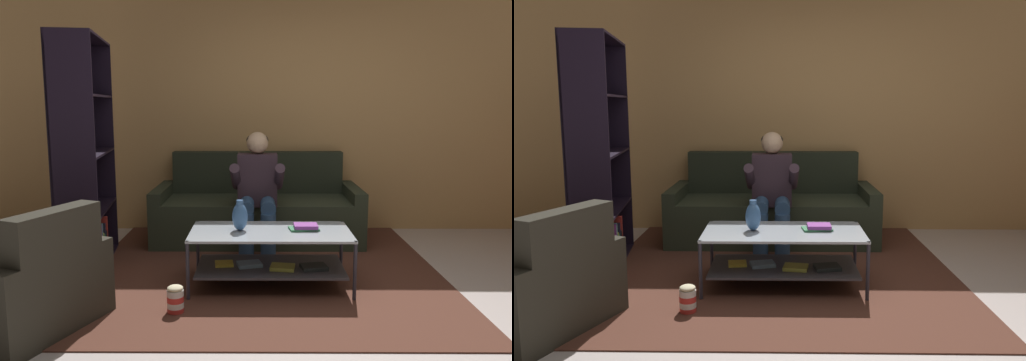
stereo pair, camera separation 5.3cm
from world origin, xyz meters
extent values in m
plane|color=beige|center=(0.00, 0.00, 0.00)|extent=(16.80, 16.80, 0.00)
cube|color=tan|center=(0.00, 2.46, 1.45)|extent=(8.40, 0.12, 2.90)
cube|color=#2A3123|center=(-0.41, 1.89, 0.23)|extent=(1.88, 0.92, 0.46)
cube|color=#242A1D|center=(-0.41, 2.26, 0.69)|extent=(1.88, 0.18, 0.46)
cube|color=#2A3123|center=(-1.41, 1.89, 0.29)|extent=(0.13, 0.92, 0.58)
cube|color=#2A3123|center=(0.60, 1.89, 0.29)|extent=(0.13, 0.92, 0.58)
cylinder|color=navy|center=(-0.51, 1.13, 0.23)|extent=(0.14, 0.14, 0.46)
cylinder|color=navy|center=(-0.31, 1.13, 0.23)|extent=(0.14, 0.14, 0.46)
cylinder|color=navy|center=(-0.51, 1.30, 0.50)|extent=(0.14, 0.42, 0.14)
cylinder|color=navy|center=(-0.31, 1.30, 0.50)|extent=(0.14, 0.42, 0.14)
cube|color=#372730|center=(-0.41, 1.51, 0.71)|extent=(0.38, 0.22, 0.51)
cylinder|color=#372730|center=(-0.61, 1.33, 0.76)|extent=(0.09, 0.49, 0.31)
cylinder|color=#372730|center=(-0.20, 1.33, 0.76)|extent=(0.09, 0.49, 0.31)
sphere|color=tan|center=(-0.41, 1.51, 1.07)|extent=(0.21, 0.21, 0.21)
ellipsoid|color=black|center=(-0.41, 1.53, 1.10)|extent=(0.21, 0.21, 0.13)
cube|color=#ABB5BF|center=(-0.30, 0.54, 0.44)|extent=(1.26, 0.65, 0.02)
cube|color=#413E45|center=(-0.30, 0.54, 0.16)|extent=(1.16, 0.59, 0.02)
cylinder|color=#2B2A35|center=(-0.92, 0.23, 0.23)|extent=(0.03, 0.03, 0.45)
cylinder|color=#2B2A35|center=(0.31, 0.23, 0.23)|extent=(0.03, 0.03, 0.45)
cylinder|color=#2B2A35|center=(-0.92, 0.84, 0.23)|extent=(0.03, 0.03, 0.45)
cylinder|color=#2B2A35|center=(0.31, 0.84, 0.23)|extent=(0.03, 0.03, 0.45)
cube|color=gold|center=(-0.67, 0.54, 0.18)|extent=(0.16, 0.15, 0.02)
cube|color=#799BB2|center=(-0.47, 0.52, 0.18)|extent=(0.22, 0.18, 0.03)
cube|color=gold|center=(-0.21, 0.45, 0.18)|extent=(0.21, 0.17, 0.03)
cube|color=#282E2D|center=(0.04, 0.46, 0.18)|extent=(0.22, 0.18, 0.03)
cube|color=#552E22|center=(-0.35, 1.11, 0.01)|extent=(3.01, 3.36, 0.01)
cube|color=#705A4F|center=(-0.35, 1.11, 0.01)|extent=(1.66, 1.85, 0.00)
ellipsoid|color=#385F92|center=(-0.54, 0.54, 0.56)|extent=(0.12, 0.12, 0.22)
cylinder|color=#385F92|center=(-0.54, 0.54, 0.67)|extent=(0.06, 0.06, 0.05)
cube|color=#3A8253|center=(-0.04, 0.56, 0.46)|extent=(0.25, 0.17, 0.02)
cube|color=purple|center=(-0.02, 0.56, 0.48)|extent=(0.19, 0.15, 0.03)
cube|color=black|center=(-1.86, 0.62, 1.01)|extent=(0.36, 0.07, 2.01)
cube|color=black|center=(-2.01, 1.63, 1.01)|extent=(0.36, 0.07, 2.01)
cube|color=black|center=(-2.10, 1.10, 1.01)|extent=(0.17, 1.04, 2.01)
cube|color=black|center=(-1.94, 1.13, 0.01)|extent=(0.50, 1.05, 0.02)
cube|color=black|center=(-1.94, 1.13, 0.50)|extent=(0.50, 1.05, 0.02)
cube|color=black|center=(-1.94, 1.13, 1.01)|extent=(0.50, 1.05, 0.02)
cube|color=black|center=(-1.94, 1.13, 1.51)|extent=(0.50, 1.05, 0.02)
cube|color=black|center=(-1.94, 1.13, 2.00)|extent=(0.50, 1.05, 0.02)
cube|color=red|center=(-1.87, 0.66, 0.23)|extent=(0.32, 0.10, 0.42)
cube|color=red|center=(-1.86, 0.72, 0.24)|extent=(0.27, 0.08, 0.43)
cube|color=#8D3B93|center=(-1.87, 0.78, 0.17)|extent=(0.29, 0.09, 0.29)
cube|color=purple|center=(-1.89, 0.83, 0.22)|extent=(0.32, 0.08, 0.40)
cube|color=#6D9DB2|center=(-1.88, 0.88, 0.22)|extent=(0.28, 0.09, 0.39)
cube|color=gold|center=(-1.90, 0.93, 0.17)|extent=(0.30, 0.09, 0.30)
cube|color=#389256|center=(-1.90, 0.99, 0.16)|extent=(0.28, 0.08, 0.28)
cube|color=#1E2136|center=(-1.90, 1.03, 0.20)|extent=(0.27, 0.07, 0.36)
cube|color=black|center=(-1.92, 1.08, 0.16)|extent=(0.31, 0.09, 0.28)
cube|color=red|center=(-1.90, 1.14, 0.22)|extent=(0.25, 0.07, 0.40)
cube|color=#2D2A22|center=(-1.97, -0.19, 0.21)|extent=(1.05, 0.95, 0.43)
cube|color=#2D2A22|center=(-1.65, -0.33, 0.62)|extent=(0.40, 0.67, 0.37)
cube|color=#2D2A22|center=(-1.82, 0.17, 0.26)|extent=(0.84, 0.44, 0.53)
cylinder|color=red|center=(-0.97, 0.00, 0.02)|extent=(0.12, 0.12, 0.04)
cylinder|color=white|center=(-0.97, 0.00, 0.06)|extent=(0.12, 0.12, 0.04)
cylinder|color=red|center=(-0.97, 0.00, 0.10)|extent=(0.12, 0.12, 0.04)
cylinder|color=white|center=(-0.97, 0.00, 0.15)|extent=(0.12, 0.12, 0.04)
ellipsoid|color=beige|center=(-0.97, 0.00, 0.18)|extent=(0.11, 0.11, 0.04)
camera|label=1|loc=(-0.39, -3.28, 1.43)|focal=35.00mm
camera|label=2|loc=(-0.34, -3.28, 1.43)|focal=35.00mm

